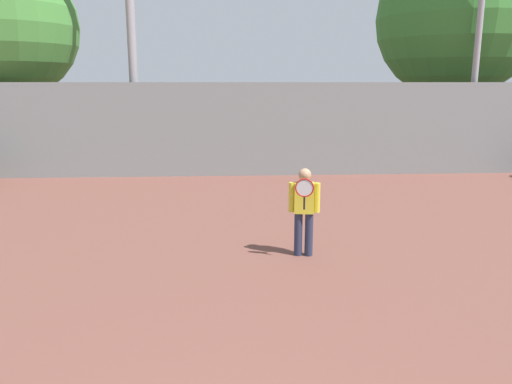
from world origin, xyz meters
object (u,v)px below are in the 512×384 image
at_px(light_pole_far_right, 130,3).
at_px(tree_green_broad, 457,19).
at_px(tree_green_tall, 6,27).
at_px(tennis_player, 304,207).

xyz_separation_m(light_pole_far_right, tree_green_broad, (11.71, 2.83, -0.07)).
distance_m(light_pole_far_right, tree_green_tall, 4.76).
relative_size(tennis_player, light_pole_far_right, 0.16).
height_order(light_pole_far_right, tree_green_broad, light_pole_far_right).
height_order(tennis_player, light_pole_far_right, light_pole_far_right).
relative_size(tennis_player, tree_green_tall, 0.21).
bearing_deg(light_pole_far_right, tree_green_tall, 160.58).
height_order(light_pole_far_right, tree_green_tall, light_pole_far_right).
bearing_deg(light_pole_far_right, tennis_player, -62.99).
xyz_separation_m(tennis_player, light_pole_far_right, (-4.26, 8.35, 4.49)).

